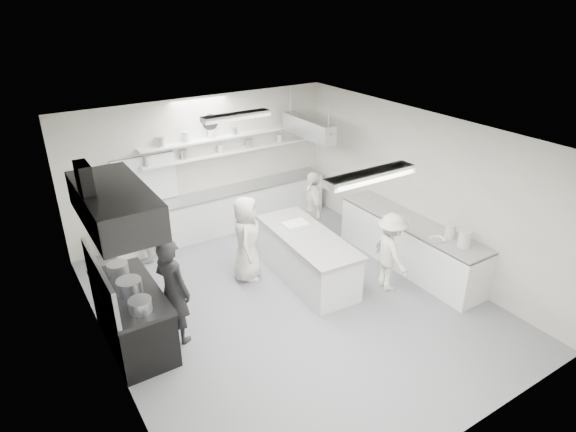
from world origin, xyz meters
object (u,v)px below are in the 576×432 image
back_counter (225,211)px  right_counter (409,244)px  prep_island (307,258)px  cook_back (143,227)px  cook_stove (173,291)px  stove (133,318)px

back_counter → right_counter: right_counter is taller
prep_island → cook_back: 3.31m
cook_stove → cook_back: 2.68m
stove → right_counter: bearing=-6.5°
back_counter → cook_stove: (-2.32, -3.06, 0.41)m
stove → cook_stove: 0.76m
prep_island → cook_back: (-2.36, 2.29, 0.32)m
right_counter → cook_back: cook_back is taller
cook_stove → right_counter: bearing=-117.8°
stove → right_counter: size_ratio=0.55×
cook_stove → cook_back: bearing=-31.3°
stove → cook_back: cook_back is taller
prep_island → cook_stove: bearing=-168.9°
right_counter → prep_island: (-1.95, 0.70, -0.04)m
stove → prep_island: 3.30m
back_counter → cook_back: size_ratio=3.35×
stove → right_counter: 5.28m
stove → prep_island: (3.30, 0.10, -0.02)m
stove → cook_back: size_ratio=1.21×
right_counter → cook_stove: size_ratio=1.89×
back_counter → cook_stove: bearing=-127.2°
stove → right_counter: (5.25, -0.60, 0.02)m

